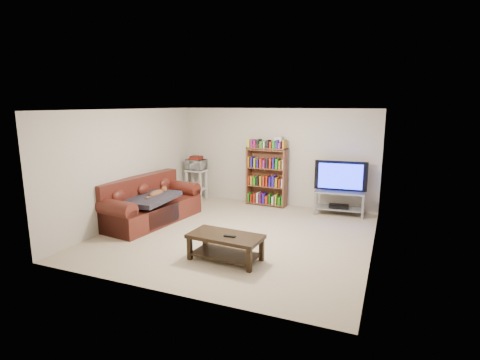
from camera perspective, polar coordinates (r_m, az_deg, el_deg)
The scene contains 19 objects.
floor at distance 7.40m, azimuth -0.47°, elevation -8.25°, with size 5.00×5.00×0.00m, color beige.
ceiling at distance 6.96m, azimuth -0.50°, elevation 10.68°, with size 5.00×5.00×0.00m, color white.
wall_back at distance 9.41m, azimuth 5.45°, elevation 3.51°, with size 5.00×5.00×0.00m, color beige.
wall_front at distance 4.94m, azimuth -11.85°, elevation -4.04°, with size 5.00×5.00×0.00m, color beige.
wall_left at distance 8.36m, azimuth -16.48°, elevation 2.09°, with size 5.00×5.00×0.00m, color beige.
wall_right at distance 6.55m, azimuth 20.11°, elevation -0.66°, with size 5.00×5.00×0.00m, color beige.
sofa at distance 8.34m, azimuth -13.74°, elevation -3.88°, with size 1.26×2.36×0.96m.
blanket at distance 8.05m, azimuth -13.58°, elevation -2.77°, with size 0.87×1.13×0.10m, color #292630.
cat at distance 8.18m, azimuth -12.62°, elevation -2.06°, with size 0.25×0.62×0.18m, color brown, non-canonical shape.
coffee_table at distance 6.14m, azimuth -2.23°, elevation -9.48°, with size 1.23×0.68×0.43m.
remote at distance 6.00m, azimuth -1.57°, elevation -8.55°, with size 0.20×0.05×0.02m, color black.
tv_stand at distance 8.87m, azimuth 14.88°, elevation -2.79°, with size 1.13×0.58×0.55m.
television at distance 8.76m, azimuth 15.06°, elevation 0.51°, with size 1.18×0.16×0.68m, color black.
dvd_player at distance 8.92m, azimuth 14.82°, elevation -3.90°, with size 0.44×0.31×0.06m, color black.
bookshelf at distance 9.31m, azimuth 4.09°, elevation 0.63°, with size 1.02×0.37×1.45m.
shelf_clutter at distance 9.17m, azimuth 4.76°, elevation 5.56°, with size 0.74×0.24×0.28m.
microwave_stand at distance 9.95m, azimuth -6.65°, elevation -0.07°, with size 0.53×0.41×0.81m.
microwave at distance 9.87m, azimuth -6.71°, elevation 2.35°, with size 0.50×0.34×0.27m, color silver.
game_boxes at distance 9.85m, azimuth -6.73°, elevation 3.28°, with size 0.29×0.26×0.05m, color maroon.
Camera 1 is at (2.70, -6.42, 2.50)m, focal length 28.00 mm.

